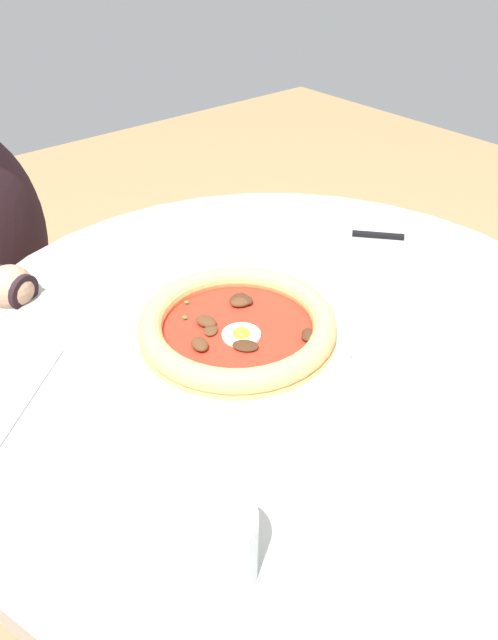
{
  "coord_description": "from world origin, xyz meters",
  "views": [
    {
      "loc": [
        -0.49,
        0.48,
        1.28
      ],
      "look_at": [
        0.04,
        0.03,
        0.78
      ],
      "focal_mm": 33.74,
      "sensor_mm": 36.0,
      "label": 1
    }
  ],
  "objects_px": {
    "dining_table": "(281,417)",
    "ramekin_capers": "(347,526)",
    "steak_knife": "(361,234)",
    "pizza_on_plate": "(238,328)",
    "fork_utensil": "(30,396)",
    "water_glass": "(219,547)"
  },
  "relations": [
    {
      "from": "steak_knife",
      "to": "ramekin_capers",
      "type": "xyz_separation_m",
      "value": [
        -0.41,
        0.49,
        0.02
      ]
    },
    {
      "from": "pizza_on_plate",
      "to": "fork_utensil",
      "type": "xyz_separation_m",
      "value": [
        0.08,
        0.27,
        -0.02
      ]
    },
    {
      "from": "fork_utensil",
      "to": "steak_knife",
      "type": "bearing_deg",
      "value": -88.5
    },
    {
      "from": "water_glass",
      "to": "ramekin_capers",
      "type": "bearing_deg",
      "value": -114.48
    },
    {
      "from": "dining_table",
      "to": "water_glass",
      "type": "relative_size",
      "value": 11.96
    },
    {
      "from": "pizza_on_plate",
      "to": "steak_knife",
      "type": "distance_m",
      "value": 0.38
    },
    {
      "from": "steak_knife",
      "to": "dining_table",
      "type": "bearing_deg",
      "value": 112.43
    },
    {
      "from": "pizza_on_plate",
      "to": "water_glass",
      "type": "height_order",
      "value": "water_glass"
    },
    {
      "from": "ramekin_capers",
      "to": "fork_utensil",
      "type": "bearing_deg",
      "value": 21.11
    },
    {
      "from": "water_glass",
      "to": "steak_knife",
      "type": "height_order",
      "value": "water_glass"
    },
    {
      "from": "pizza_on_plate",
      "to": "ramekin_capers",
      "type": "height_order",
      "value": "pizza_on_plate"
    },
    {
      "from": "dining_table",
      "to": "fork_utensil",
      "type": "relative_size",
      "value": 6.75
    },
    {
      "from": "dining_table",
      "to": "fork_utensil",
      "type": "distance_m",
      "value": 0.39
    },
    {
      "from": "dining_table",
      "to": "water_glass",
      "type": "xyz_separation_m",
      "value": [
        -0.23,
        0.29,
        0.2
      ]
    },
    {
      "from": "dining_table",
      "to": "steak_knife",
      "type": "relative_size",
      "value": 5.6
    },
    {
      "from": "dining_table",
      "to": "ramekin_capers",
      "type": "height_order",
      "value": "ramekin_capers"
    },
    {
      "from": "pizza_on_plate",
      "to": "ramekin_capers",
      "type": "xyz_separation_m",
      "value": [
        -0.31,
        0.12,
        0.0
      ]
    },
    {
      "from": "ramekin_capers",
      "to": "fork_utensil",
      "type": "xyz_separation_m",
      "value": [
        0.39,
        0.15,
        -0.02
      ]
    },
    {
      "from": "steak_knife",
      "to": "water_glass",
      "type": "bearing_deg",
      "value": 120.59
    },
    {
      "from": "steak_knife",
      "to": "fork_utensil",
      "type": "height_order",
      "value": "steak_knife"
    },
    {
      "from": "dining_table",
      "to": "ramekin_capers",
      "type": "bearing_deg",
      "value": 147.28
    },
    {
      "from": "dining_table",
      "to": "steak_knife",
      "type": "xyz_separation_m",
      "value": [
        0.13,
        -0.31,
        0.17
      ]
    }
  ]
}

